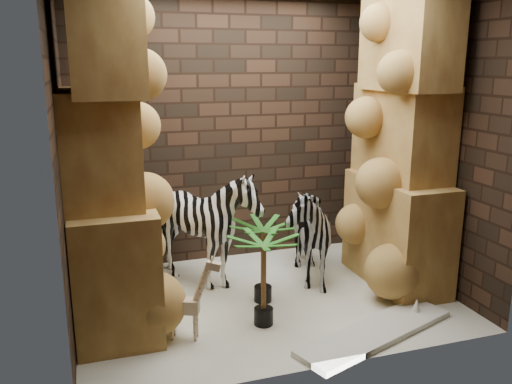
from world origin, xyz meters
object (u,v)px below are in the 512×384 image
object	(u,v)px
palm_front	(263,261)
palm_back	(264,280)
zebra_right	(301,220)
zebra_left	(207,232)
giraffe_toy	(183,297)
surfboard	(376,332)

from	to	relation	value
palm_front	palm_back	distance (m)	0.46
zebra_right	zebra_left	xyz separation A→B (m)	(-0.97, 0.13, -0.07)
palm_back	palm_front	bearing A→B (deg)	72.09
giraffe_toy	palm_back	world-z (taller)	palm_back
zebra_left	surfboard	bearing A→B (deg)	-44.39
palm_front	zebra_left	bearing A→B (deg)	127.45
zebra_left	giraffe_toy	xyz separation A→B (m)	(-0.43, -1.02, -0.19)
palm_front	giraffe_toy	bearing A→B (deg)	-150.79
zebra_right	palm_front	xyz separation A→B (m)	(-0.56, -0.41, -0.23)
palm_back	surfboard	size ratio (longest dim) A/B	0.52
palm_front	surfboard	xyz separation A→B (m)	(0.70, -0.92, -0.38)
zebra_left	giraffe_toy	world-z (taller)	zebra_left
surfboard	zebra_left	bearing A→B (deg)	107.48
zebra_right	giraffe_toy	world-z (taller)	zebra_right
zebra_left	palm_front	bearing A→B (deg)	-44.37
giraffe_toy	zebra_left	bearing A→B (deg)	89.96
zebra_left	surfboard	world-z (taller)	zebra_left
palm_front	surfboard	size ratio (longest dim) A/B	0.51
zebra_left	palm_back	size ratio (longest dim) A/B	1.50
giraffe_toy	surfboard	world-z (taller)	giraffe_toy
giraffe_toy	palm_back	size ratio (longest dim) A/B	0.91
zebra_right	giraffe_toy	distance (m)	1.68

